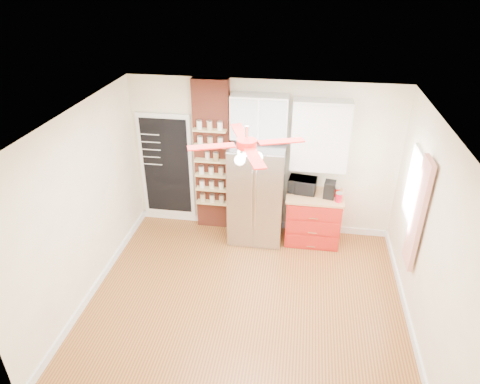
# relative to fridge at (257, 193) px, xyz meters

# --- Properties ---
(floor) EXTENTS (4.50, 4.50, 0.00)m
(floor) POSITION_rel_fridge_xyz_m (0.05, -1.63, -0.88)
(floor) COLOR #966126
(floor) RESTS_ON ground
(ceiling) EXTENTS (4.50, 4.50, 0.00)m
(ceiling) POSITION_rel_fridge_xyz_m (0.05, -1.63, 1.83)
(ceiling) COLOR white
(ceiling) RESTS_ON wall_back
(wall_back) EXTENTS (4.50, 0.02, 2.70)m
(wall_back) POSITION_rel_fridge_xyz_m (0.05, 0.37, 0.48)
(wall_back) COLOR #FCF5CB
(wall_back) RESTS_ON floor
(wall_front) EXTENTS (4.50, 0.02, 2.70)m
(wall_front) POSITION_rel_fridge_xyz_m (0.05, -3.63, 0.48)
(wall_front) COLOR #FCF5CB
(wall_front) RESTS_ON floor
(wall_left) EXTENTS (0.02, 4.00, 2.70)m
(wall_left) POSITION_rel_fridge_xyz_m (-2.20, -1.63, 0.48)
(wall_left) COLOR #FCF5CB
(wall_left) RESTS_ON floor
(wall_right) EXTENTS (0.02, 4.00, 2.70)m
(wall_right) POSITION_rel_fridge_xyz_m (2.30, -1.63, 0.48)
(wall_right) COLOR #FCF5CB
(wall_right) RESTS_ON floor
(chalkboard) EXTENTS (0.95, 0.05, 1.95)m
(chalkboard) POSITION_rel_fridge_xyz_m (-1.65, 0.33, 0.23)
(chalkboard) COLOR white
(chalkboard) RESTS_ON wall_back
(brick_pillar) EXTENTS (0.60, 0.16, 2.70)m
(brick_pillar) POSITION_rel_fridge_xyz_m (-0.80, 0.29, 0.48)
(brick_pillar) COLOR brown
(brick_pillar) RESTS_ON floor
(fridge) EXTENTS (0.90, 0.70, 1.75)m
(fridge) POSITION_rel_fridge_xyz_m (0.00, 0.00, 0.00)
(fridge) COLOR #AEAFB3
(fridge) RESTS_ON floor
(upper_glass_cabinet) EXTENTS (0.90, 0.35, 0.70)m
(upper_glass_cabinet) POSITION_rel_fridge_xyz_m (0.00, 0.20, 1.27)
(upper_glass_cabinet) COLOR white
(upper_glass_cabinet) RESTS_ON wall_back
(red_cabinet) EXTENTS (0.94, 0.64, 0.90)m
(red_cabinet) POSITION_rel_fridge_xyz_m (0.97, 0.05, -0.42)
(red_cabinet) COLOR #AC1B13
(red_cabinet) RESTS_ON floor
(upper_shelf_unit) EXTENTS (0.90, 0.30, 1.15)m
(upper_shelf_unit) POSITION_rel_fridge_xyz_m (0.97, 0.22, 1.00)
(upper_shelf_unit) COLOR white
(upper_shelf_unit) RESTS_ON wall_back
(window) EXTENTS (0.04, 0.75, 1.05)m
(window) POSITION_rel_fridge_xyz_m (2.28, -0.73, 0.68)
(window) COLOR white
(window) RESTS_ON wall_right
(curtain) EXTENTS (0.06, 0.40, 1.55)m
(curtain) POSITION_rel_fridge_xyz_m (2.23, -1.28, 0.57)
(curtain) COLOR red
(curtain) RESTS_ON wall_right
(ceiling_fan) EXTENTS (1.40, 1.40, 0.44)m
(ceiling_fan) POSITION_rel_fridge_xyz_m (0.05, -1.63, 1.55)
(ceiling_fan) COLOR silver
(ceiling_fan) RESTS_ON ceiling
(toaster_oven) EXTENTS (0.49, 0.36, 0.25)m
(toaster_oven) POSITION_rel_fridge_xyz_m (0.75, 0.13, 0.15)
(toaster_oven) COLOR black
(toaster_oven) RESTS_ON red_cabinet
(coffee_maker) EXTENTS (0.21, 0.24, 0.28)m
(coffee_maker) POSITION_rel_fridge_xyz_m (1.19, 0.01, 0.16)
(coffee_maker) COLOR black
(coffee_maker) RESTS_ON red_cabinet
(canister_left) EXTENTS (0.11, 0.11, 0.15)m
(canister_left) POSITION_rel_fridge_xyz_m (1.34, -0.12, 0.10)
(canister_left) COLOR red
(canister_left) RESTS_ON red_cabinet
(canister_right) EXTENTS (0.09, 0.09, 0.15)m
(canister_right) POSITION_rel_fridge_xyz_m (1.32, 0.06, 0.10)
(canister_right) COLOR red
(canister_right) RESTS_ON red_cabinet
(pantry_jar_oats) EXTENTS (0.10, 0.10, 0.12)m
(pantry_jar_oats) POSITION_rel_fridge_xyz_m (-0.86, 0.18, 0.56)
(pantry_jar_oats) COLOR beige
(pantry_jar_oats) RESTS_ON brick_pillar
(pantry_jar_beans) EXTENTS (0.10, 0.10, 0.14)m
(pantry_jar_beans) POSITION_rel_fridge_xyz_m (-0.70, 0.12, 0.57)
(pantry_jar_beans) COLOR olive
(pantry_jar_beans) RESTS_ON brick_pillar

